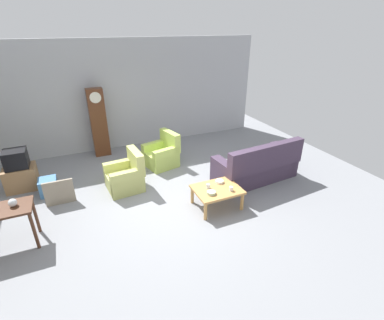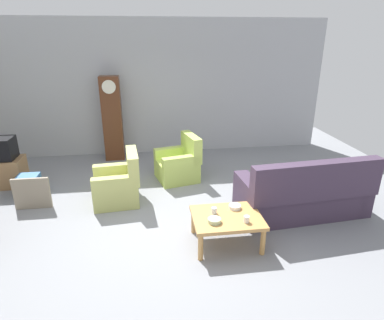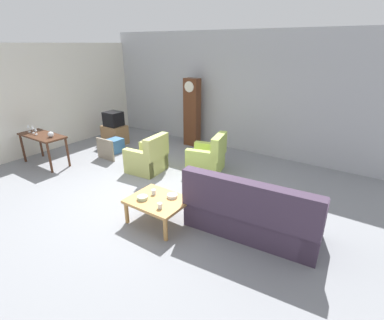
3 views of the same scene
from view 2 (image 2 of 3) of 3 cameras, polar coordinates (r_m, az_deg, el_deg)
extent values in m
plane|color=gray|center=(5.22, -4.60, -11.24)|extent=(10.40, 10.40, 0.00)
cube|color=#ADAFB5|center=(8.11, -6.57, 12.42)|extent=(8.40, 0.16, 3.20)
cube|color=#423347|center=(5.73, 18.57, -6.77)|extent=(2.16, 1.01, 0.44)
cube|color=#423347|center=(5.24, 21.18, -3.44)|extent=(2.11, 0.37, 0.60)
cube|color=#423347|center=(6.19, 26.16, -4.55)|extent=(0.31, 0.86, 0.68)
cube|color=#423347|center=(5.27, 9.94, -6.92)|extent=(0.31, 0.86, 0.68)
cube|color=#9E8966|center=(5.85, 22.82, -2.42)|extent=(0.37, 0.14, 0.36)
cube|color=brown|center=(5.37, 14.38, -3.43)|extent=(0.37, 0.15, 0.36)
cube|color=#B7BC66|center=(5.94, -13.20, -5.37)|extent=(0.82, 0.82, 0.40)
cube|color=#B7BC66|center=(5.76, -10.40, -1.00)|extent=(0.25, 0.77, 0.52)
cube|color=#B7BC66|center=(6.17, -13.31, -3.33)|extent=(0.77, 0.23, 0.60)
cube|color=#B7BC66|center=(5.63, -13.25, -5.78)|extent=(0.77, 0.23, 0.60)
cube|color=#B6CF5C|center=(6.68, -2.70, -1.80)|extent=(0.91, 0.91, 0.40)
cube|color=#B6CF5C|center=(6.62, -0.14, 2.27)|extent=(0.35, 0.78, 0.52)
cube|color=#B6CF5C|center=(6.91, -3.51, -0.14)|extent=(0.78, 0.33, 0.60)
cube|color=#B6CF5C|center=(6.38, -1.85, -1.93)|extent=(0.78, 0.33, 0.60)
cube|color=tan|center=(4.61, 6.16, -10.01)|extent=(0.96, 0.76, 0.05)
cylinder|color=tan|center=(4.39, 1.52, -15.06)|extent=(0.07, 0.07, 0.39)
cylinder|color=tan|center=(4.58, 12.35, -13.88)|extent=(0.07, 0.07, 0.39)
cylinder|color=tan|center=(4.92, 0.27, -10.68)|extent=(0.07, 0.07, 0.39)
cylinder|color=tan|center=(5.10, 9.90, -9.84)|extent=(0.07, 0.07, 0.39)
cube|color=#562D19|center=(7.81, -13.82, 6.99)|extent=(0.44, 0.28, 1.96)
cylinder|color=silver|center=(7.52, -14.43, 12.34)|extent=(0.30, 0.02, 0.30)
cube|color=#997047|center=(7.35, -29.91, -1.87)|extent=(0.68, 0.52, 0.56)
cube|color=black|center=(7.20, -30.61, 1.74)|extent=(0.48, 0.44, 0.42)
cube|color=gray|center=(6.16, -26.33, -5.30)|extent=(0.60, 0.05, 0.56)
cube|color=teal|center=(6.73, -26.81, -4.05)|extent=(0.38, 0.39, 0.38)
cylinder|color=white|center=(4.47, 9.56, -10.22)|extent=(0.08, 0.08, 0.09)
cylinder|color=silver|center=(4.62, 3.90, -8.86)|extent=(0.08, 0.08, 0.09)
cylinder|color=white|center=(4.79, 7.53, -8.13)|extent=(0.18, 0.18, 0.05)
cylinder|color=#B2C69E|center=(4.43, 3.96, -10.55)|extent=(0.18, 0.18, 0.06)
camera|label=1|loc=(1.77, -125.64, 14.27)|focal=26.47mm
camera|label=3|loc=(3.95, 74.19, 7.41)|focal=27.10mm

